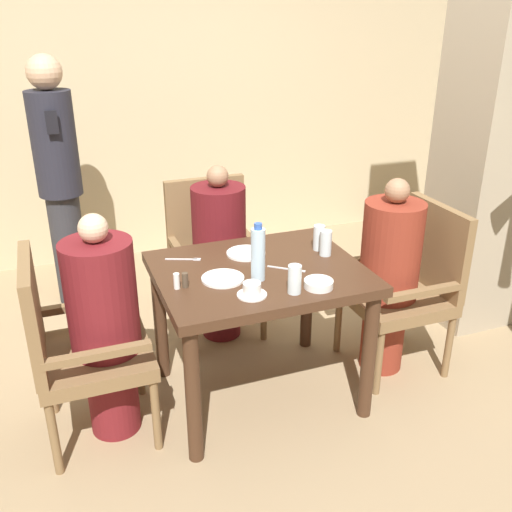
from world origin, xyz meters
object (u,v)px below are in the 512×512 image
Objects in this scene: chair_far_side at (213,251)px; diner_in_far_chair at (220,252)px; glass_tall_near at (319,238)px; glass_tall_mid at (326,243)px; standing_host at (59,178)px; glass_tall_far at (295,279)px; diner_in_right_chair at (389,276)px; plate_main_right at (247,253)px; plate_main_left at (223,278)px; chair_left_side at (74,343)px; water_bottle at (258,254)px; diner_in_left_chair at (105,326)px; bowl_small at (319,284)px; teacup_with_saucer at (252,290)px; chair_right_side at (410,282)px.

diner_in_far_chair is (-0.00, -0.14, 0.05)m from chair_far_side.
glass_tall_mid is at bearing -90.70° from glass_tall_near.
glass_tall_far is (0.89, -1.77, -0.09)m from standing_host.
diner_in_right_chair is (0.76, -0.67, 0.01)m from diner_in_far_chair.
diner_in_far_chair is at bearing 124.63° from glass_tall_near.
diner_in_right_chair is at bearing -42.74° from standing_host.
glass_tall_near is at bearing -11.13° from plate_main_right.
plate_main_left is 0.61m from glass_tall_near.
chair_left_side is 1.21m from chair_far_side.
chair_left_side is at bearing 162.80° from glass_tall_far.
water_bottle is at bearing 118.76° from glass_tall_far.
diner_in_far_chair is 8.22× the size of glass_tall_near.
chair_far_side is at bearing 46.95° from diner_in_left_chair.
plate_main_left is (-0.20, -0.72, 0.18)m from diner_in_far_chair.
plate_main_right is (0.21, 0.25, 0.00)m from plate_main_left.
chair_left_side is at bearing 172.73° from water_bottle.
diner_in_far_chair is at bearing 100.80° from bowl_small.
bowl_small is at bearing -38.00° from water_bottle.
standing_host reaches higher than teacup_with_saucer.
diner_in_right_chair is 0.94m from teacup_with_saucer.
diner_in_left_chair is 1.51m from standing_host.
diner_in_right_chair is 8.35× the size of teacup_with_saucer.
chair_far_side and chair_right_side have the same top height.
diner_in_left_chair reaches higher than chair_right_side.
glass_tall_mid is (0.58, 0.09, 0.06)m from plate_main_left.
glass_tall_mid is (0.38, -0.77, 0.30)m from chair_far_side.
standing_host reaches higher than glass_tall_far.
chair_left_side is 1.00× the size of chair_far_side.
chair_far_side is 0.92m from plate_main_left.
diner_in_left_chair is 5.54× the size of plate_main_left.
diner_in_left_chair is at bearing -138.67° from diner_in_far_chair.
glass_tall_far is at bearing -61.24° from water_bottle.
chair_far_side is 1.14m from standing_host.
chair_right_side is at bearing 21.76° from bowl_small.
diner_in_left_chair reaches higher than chair_left_side.
teacup_with_saucer reaches higher than plate_main_left.
standing_host is at bearing 131.88° from glass_tall_near.
glass_tall_near is (0.58, 0.17, 0.06)m from plate_main_left.
water_bottle reaches higher than teacup_with_saucer.
plate_main_left is at bearing -176.62° from diner_in_right_chair.
glass_tall_far is (-0.84, -0.30, 0.30)m from chair_right_side.
standing_host is 12.38× the size of teacup_with_saucer.
chair_left_side is 1.80m from chair_right_side.
standing_host is 12.48× the size of glass_tall_near.
chair_left_side is 0.84× the size of diner_in_left_chair.
diner_in_right_chair reaches higher than diner_in_far_chair.
chair_far_side is 7.08× the size of glass_tall_mid.
plate_main_right is 0.33m from water_bottle.
plate_main_left is at bearing -105.72° from diner_in_far_chair.
diner_in_right_chair reaches higher than glass_tall_near.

